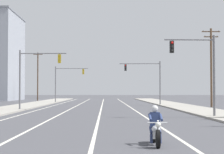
{
  "coord_description": "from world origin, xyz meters",
  "views": [
    {
      "loc": [
        0.45,
        -8.73,
        1.99
      ],
      "look_at": [
        0.92,
        20.69,
        3.0
      ],
      "focal_mm": 65.74,
      "sensor_mm": 36.0,
      "label": 1
    }
  ],
  "objects_px": {
    "utility_pole_right_far": "(211,65)",
    "traffic_signal_mid_right": "(148,76)",
    "motorcycle_with_rider": "(155,129)",
    "utility_pole_left_far": "(38,76)",
    "traffic_signal_near_right": "(200,64)",
    "traffic_signal_mid_left": "(65,78)",
    "traffic_signal_near_left": "(33,70)"
  },
  "relations": [
    {
      "from": "utility_pole_right_far",
      "to": "traffic_signal_mid_right",
      "type": "bearing_deg",
      "value": 137.32
    },
    {
      "from": "motorcycle_with_rider",
      "to": "utility_pole_left_far",
      "type": "relative_size",
      "value": 0.22
    },
    {
      "from": "traffic_signal_mid_right",
      "to": "utility_pole_left_far",
      "type": "bearing_deg",
      "value": 125.63
    },
    {
      "from": "utility_pole_left_far",
      "to": "traffic_signal_mid_right",
      "type": "bearing_deg",
      "value": -54.37
    },
    {
      "from": "traffic_signal_mid_right",
      "to": "utility_pole_right_far",
      "type": "xyz_separation_m",
      "value": [
        7.21,
        -6.65,
        1.12
      ]
    },
    {
      "from": "motorcycle_with_rider",
      "to": "utility_pole_right_far",
      "type": "relative_size",
      "value": 0.22
    },
    {
      "from": "traffic_signal_near_right",
      "to": "utility_pole_right_far",
      "type": "xyz_separation_m",
      "value": [
        6.08,
        20.16,
        1.24
      ]
    },
    {
      "from": "traffic_signal_mid_left",
      "to": "utility_pole_left_far",
      "type": "height_order",
      "value": "utility_pole_left_far"
    },
    {
      "from": "motorcycle_with_rider",
      "to": "traffic_signal_near_left",
      "type": "xyz_separation_m",
      "value": [
        -9.23,
        26.87,
        3.51
      ]
    },
    {
      "from": "utility_pole_left_far",
      "to": "motorcycle_with_rider",
      "type": "bearing_deg",
      "value": -77.21
    },
    {
      "from": "traffic_signal_mid_right",
      "to": "utility_pole_left_far",
      "type": "xyz_separation_m",
      "value": [
        -20.09,
        28.02,
        1.05
      ]
    },
    {
      "from": "utility_pole_left_far",
      "to": "traffic_signal_near_left",
      "type": "bearing_deg",
      "value": -81.19
    },
    {
      "from": "traffic_signal_mid_right",
      "to": "utility_pole_right_far",
      "type": "bearing_deg",
      "value": -42.68
    },
    {
      "from": "utility_pole_left_far",
      "to": "traffic_signal_near_right",
      "type": "bearing_deg",
      "value": -68.84
    },
    {
      "from": "traffic_signal_near_right",
      "to": "traffic_signal_near_left",
      "type": "relative_size",
      "value": 1.0
    },
    {
      "from": "motorcycle_with_rider",
      "to": "traffic_signal_mid_right",
      "type": "distance_m",
      "value": 42.61
    },
    {
      "from": "traffic_signal_near_left",
      "to": "traffic_signal_mid_right",
      "type": "xyz_separation_m",
      "value": [
        13.36,
        15.39,
        0.06
      ]
    },
    {
      "from": "traffic_signal_mid_right",
      "to": "traffic_signal_near_left",
      "type": "bearing_deg",
      "value": -130.96
    },
    {
      "from": "traffic_signal_near_right",
      "to": "utility_pole_left_far",
      "type": "height_order",
      "value": "utility_pole_left_far"
    },
    {
      "from": "motorcycle_with_rider",
      "to": "traffic_signal_near_right",
      "type": "relative_size",
      "value": 0.35
    },
    {
      "from": "traffic_signal_mid_right",
      "to": "traffic_signal_mid_left",
      "type": "relative_size",
      "value": 1.0
    },
    {
      "from": "traffic_signal_near_left",
      "to": "traffic_signal_mid_left",
      "type": "distance_m",
      "value": 27.89
    },
    {
      "from": "traffic_signal_near_left",
      "to": "traffic_signal_mid_right",
      "type": "height_order",
      "value": "same"
    },
    {
      "from": "motorcycle_with_rider",
      "to": "traffic_signal_near_left",
      "type": "distance_m",
      "value": 28.62
    },
    {
      "from": "utility_pole_right_far",
      "to": "utility_pole_left_far",
      "type": "relative_size",
      "value": 0.98
    },
    {
      "from": "traffic_signal_near_right",
      "to": "traffic_signal_mid_left",
      "type": "xyz_separation_m",
      "value": [
        -13.98,
        39.3,
        0.11
      ]
    },
    {
      "from": "utility_pole_right_far",
      "to": "traffic_signal_mid_left",
      "type": "bearing_deg",
      "value": 136.34
    },
    {
      "from": "traffic_signal_mid_right",
      "to": "traffic_signal_mid_left",
      "type": "xyz_separation_m",
      "value": [
        -12.85,
        12.5,
        -0.01
      ]
    },
    {
      "from": "motorcycle_with_rider",
      "to": "utility_pole_right_far",
      "type": "height_order",
      "value": "utility_pole_right_far"
    },
    {
      "from": "traffic_signal_near_left",
      "to": "traffic_signal_mid_left",
      "type": "height_order",
      "value": "same"
    },
    {
      "from": "motorcycle_with_rider",
      "to": "traffic_signal_near_right",
      "type": "bearing_deg",
      "value": 71.19
    },
    {
      "from": "traffic_signal_mid_left",
      "to": "utility_pole_right_far",
      "type": "distance_m",
      "value": 27.75
    }
  ]
}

